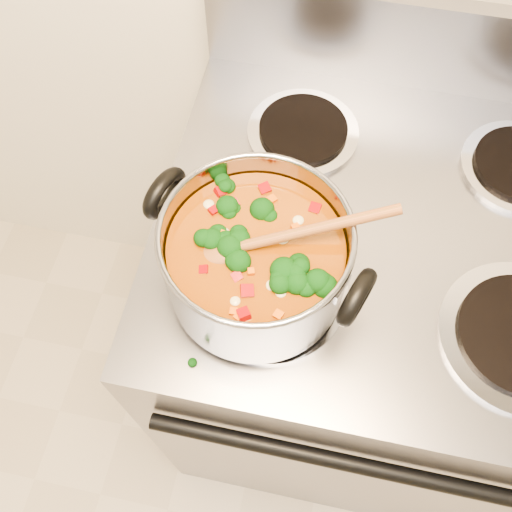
{
  "coord_description": "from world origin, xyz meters",
  "views": [
    {
      "loc": [
        -0.12,
        0.69,
        1.65
      ],
      "look_at": [
        -0.19,
        1.02,
        1.01
      ],
      "focal_mm": 40.0,
      "sensor_mm": 36.0,
      "label": 1
    }
  ],
  "objects": [
    {
      "name": "electric_range",
      "position": [
        -0.0,
        1.16,
        0.47
      ],
      "size": [
        0.72,
        0.66,
        1.08
      ],
      "color": "gray",
      "rests_on": "ground"
    },
    {
      "name": "stockpot",
      "position": [
        -0.19,
        1.02,
        1.0
      ],
      "size": [
        0.3,
        0.24,
        0.15
      ],
      "rotation": [
        0.0,
        0.0,
        -0.35
      ],
      "color": "#929299",
      "rests_on": "electric_range"
    },
    {
      "name": "wooden_spoon",
      "position": [
        -0.18,
        1.02,
        1.05
      ],
      "size": [
        0.25,
        0.11,
        0.07
      ],
      "rotation": [
        0.0,
        0.0,
        0.34
      ],
      "color": "brown",
      "rests_on": "stockpot"
    },
    {
      "name": "cooktop_crumbs",
      "position": [
        -0.19,
        0.99,
        0.92
      ],
      "size": [
        0.35,
        0.22,
        0.01
      ],
      "color": "black",
      "rests_on": "electric_range"
    }
  ]
}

